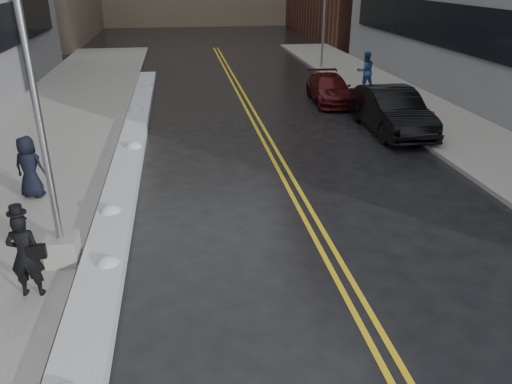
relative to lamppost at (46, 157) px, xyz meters
name	(u,v)px	position (x,y,z in m)	size (l,w,h in m)	color
ground	(227,310)	(3.30, -2.00, -2.53)	(160.00, 160.00, 0.00)	black
sidewalk_west	(37,150)	(-2.45, 8.00, -2.46)	(5.50, 50.00, 0.15)	gray
sidewalk_east	(453,130)	(13.30, 8.00, -2.46)	(4.00, 50.00, 0.15)	gray
lane_line_left	(263,141)	(5.65, 8.00, -2.53)	(0.12, 50.00, 0.01)	gold
lane_line_right	(271,140)	(5.95, 8.00, -2.53)	(0.12, 50.00, 0.01)	gold
snow_ridge	(128,162)	(0.85, 6.00, -2.36)	(0.90, 30.00, 0.34)	silver
lamppost	(46,157)	(0.00, 0.00, 0.00)	(0.65, 0.65, 7.62)	gray
fire_hydrant	(431,119)	(12.30, 8.00, -1.98)	(0.26, 0.26, 0.73)	maroon
traffic_signal	(324,14)	(11.80, 22.00, 0.87)	(0.16, 0.20, 6.00)	gray
pedestrian_fedora	(25,255)	(-0.36, -1.12, -1.52)	(0.63, 0.41, 1.73)	black
pedestrian_c	(29,167)	(-1.48, 3.67, -1.52)	(0.84, 0.55, 1.72)	black
pedestrian_east	(365,71)	(12.19, 15.17, -1.40)	(0.95, 0.74, 1.96)	navy
car_black	(391,111)	(10.80, 8.40, -1.68)	(1.81, 5.19, 1.71)	black
car_maroon	(330,89)	(9.84, 13.49, -1.89)	(1.79, 4.40, 1.28)	#3D090C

